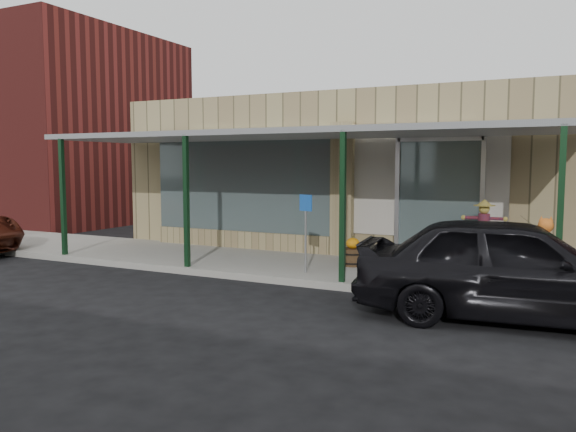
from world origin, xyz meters
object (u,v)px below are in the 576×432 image
at_px(barrel_scarecrow, 483,248).
at_px(handicap_sign, 306,223).
at_px(barrel_pumpkin, 353,255).
at_px(parked_sedan, 514,268).

relative_size(barrel_scarecrow, handicap_sign, 0.94).
distance_m(barrel_scarecrow, handicap_sign, 3.71).
relative_size(barrel_pumpkin, parked_sedan, 0.13).
xyz_separation_m(barrel_scarecrow, handicap_sign, (-3.29, -1.64, 0.53)).
height_order(barrel_pumpkin, handicap_sign, handicap_sign).
bearing_deg(handicap_sign, parked_sedan, 1.46).
bearing_deg(barrel_pumpkin, parked_sedan, -36.54).
distance_m(handicap_sign, parked_sedan, 4.33).
bearing_deg(barrel_pumpkin, handicap_sign, -115.82).
distance_m(barrel_scarecrow, barrel_pumpkin, 2.74).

